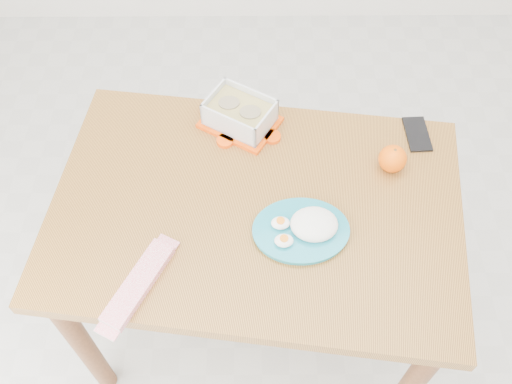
{
  "coord_description": "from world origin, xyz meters",
  "views": [
    {
      "loc": [
        -0.12,
        -0.8,
        2.0
      ],
      "look_at": [
        -0.12,
        0.02,
        0.81
      ],
      "focal_mm": 40.0,
      "sensor_mm": 36.0,
      "label": 1
    }
  ],
  "objects_px": {
    "food_container": "(240,114)",
    "smartphone": "(417,134)",
    "rice_plate": "(305,227)",
    "dining_table": "(256,227)",
    "orange_fruit": "(393,159)"
  },
  "relations": [
    {
      "from": "orange_fruit",
      "to": "smartphone",
      "type": "distance_m",
      "value": 0.15
    },
    {
      "from": "dining_table",
      "to": "smartphone",
      "type": "distance_m",
      "value": 0.53
    },
    {
      "from": "rice_plate",
      "to": "food_container",
      "type": "bearing_deg",
      "value": 112.14
    },
    {
      "from": "food_container",
      "to": "rice_plate",
      "type": "relative_size",
      "value": 1.02
    },
    {
      "from": "rice_plate",
      "to": "smartphone",
      "type": "height_order",
      "value": "rice_plate"
    },
    {
      "from": "dining_table",
      "to": "orange_fruit",
      "type": "bearing_deg",
      "value": 26.1
    },
    {
      "from": "dining_table",
      "to": "orange_fruit",
      "type": "distance_m",
      "value": 0.42
    },
    {
      "from": "orange_fruit",
      "to": "food_container",
      "type": "bearing_deg",
      "value": 158.67
    },
    {
      "from": "dining_table",
      "to": "orange_fruit",
      "type": "relative_size",
      "value": 15.31
    },
    {
      "from": "orange_fruit",
      "to": "rice_plate",
      "type": "distance_m",
      "value": 0.32
    },
    {
      "from": "orange_fruit",
      "to": "rice_plate",
      "type": "height_order",
      "value": "orange_fruit"
    },
    {
      "from": "dining_table",
      "to": "rice_plate",
      "type": "xyz_separation_m",
      "value": [
        0.12,
        -0.08,
        0.14
      ]
    },
    {
      "from": "dining_table",
      "to": "rice_plate",
      "type": "height_order",
      "value": "rice_plate"
    },
    {
      "from": "dining_table",
      "to": "smartphone",
      "type": "xyz_separation_m",
      "value": [
        0.46,
        0.24,
        0.12
      ]
    },
    {
      "from": "food_container",
      "to": "smartphone",
      "type": "relative_size",
      "value": 2.02
    }
  ]
}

